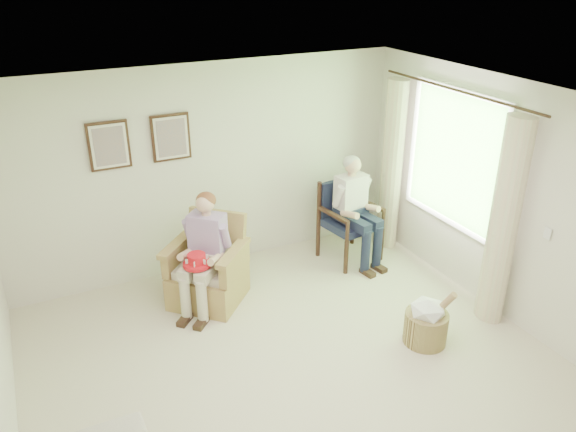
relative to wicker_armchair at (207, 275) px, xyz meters
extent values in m
plane|color=beige|center=(0.37, -1.96, -0.32)|extent=(5.50, 5.50, 0.00)
cube|color=silver|center=(0.37, 0.79, 0.98)|extent=(5.00, 0.04, 2.60)
cube|color=silver|center=(2.87, -1.96, 0.98)|extent=(0.04, 5.50, 2.60)
cube|color=white|center=(0.37, -1.96, 2.28)|extent=(5.00, 5.50, 0.02)
cube|color=#2D6B23|center=(2.84, -0.76, 1.23)|extent=(0.02, 1.40, 1.50)
cube|color=white|center=(2.83, -0.76, 2.01)|extent=(0.04, 1.52, 0.06)
cube|color=white|center=(2.83, -0.76, 0.45)|extent=(0.04, 1.52, 0.06)
cylinder|color=#382114|center=(2.74, -0.76, 2.03)|extent=(0.03, 2.50, 0.03)
cylinder|color=beige|center=(2.70, -1.74, 0.83)|extent=(0.34, 0.34, 2.30)
cylinder|color=beige|center=(2.70, 0.22, 0.83)|extent=(0.34, 0.34, 2.30)
cube|color=#382114|center=(-0.78, 0.76, 1.46)|extent=(0.45, 0.03, 0.55)
cube|color=silver|center=(-0.78, 0.74, 1.46)|extent=(0.39, 0.01, 0.49)
cube|color=tan|center=(-0.78, 0.73, 1.46)|extent=(0.33, 0.01, 0.43)
cube|color=#382114|center=(-0.08, 0.76, 1.46)|extent=(0.45, 0.03, 0.55)
cube|color=silver|center=(-0.08, 0.74, 1.46)|extent=(0.39, 0.01, 0.49)
cube|color=tan|center=(-0.08, 0.73, 1.46)|extent=(0.33, 0.01, 0.43)
cube|color=tan|center=(0.00, -0.03, -0.12)|extent=(0.75, 0.74, 0.40)
cube|color=beige|center=(0.00, -0.06, 0.12)|extent=(0.58, 0.57, 0.09)
cube|color=tan|center=(0.00, 0.28, 0.39)|extent=(0.70, 0.21, 0.59)
cube|color=tan|center=(-0.35, -0.03, 0.23)|extent=(0.09, 0.68, 0.28)
cube|color=tan|center=(0.35, -0.03, 0.23)|extent=(0.09, 0.68, 0.28)
cylinder|color=black|center=(1.71, -0.18, -0.10)|extent=(0.06, 0.06, 0.45)
cylinder|color=black|center=(2.33, -0.18, -0.10)|extent=(0.06, 0.06, 0.45)
cylinder|color=black|center=(1.71, 0.39, -0.10)|extent=(0.06, 0.06, 0.45)
cylinder|color=black|center=(2.33, 0.39, -0.10)|extent=(0.06, 0.06, 0.45)
cube|color=#1B213D|center=(2.02, 0.11, 0.18)|extent=(0.59, 0.57, 0.10)
cube|color=#1B213D|center=(2.02, 0.38, 0.46)|extent=(0.55, 0.07, 0.51)
cube|color=beige|center=(0.00, -0.06, 0.28)|extent=(0.40, 0.26, 0.16)
cube|color=#AD89C3|center=(0.00, -0.04, 0.56)|extent=(0.39, 0.24, 0.46)
sphere|color=#DDAD8E|center=(0.00, -0.05, 0.93)|extent=(0.21, 0.21, 0.21)
ellipsoid|color=brown|center=(0.00, -0.03, 0.95)|extent=(0.22, 0.22, 0.18)
cube|color=beige|center=(-0.10, -0.28, 0.23)|extent=(0.14, 0.44, 0.13)
cube|color=beige|center=(0.10, -0.28, 0.23)|extent=(0.14, 0.44, 0.13)
cylinder|color=beige|center=(-0.10, -0.48, -0.04)|extent=(0.12, 0.12, 0.50)
cylinder|color=beige|center=(0.10, -0.48, -0.04)|extent=(0.12, 0.12, 0.50)
cube|color=#191E37|center=(2.02, 0.11, 0.34)|extent=(0.40, 0.26, 0.16)
cube|color=silver|center=(2.02, 0.13, 0.62)|extent=(0.39, 0.24, 0.46)
sphere|color=#DDAD8E|center=(2.02, 0.12, 0.99)|extent=(0.21, 0.21, 0.21)
ellipsoid|color=#B7B2AD|center=(2.02, 0.14, 1.02)|extent=(0.22, 0.22, 0.18)
cube|color=#191E37|center=(1.92, -0.11, 0.29)|extent=(0.14, 0.44, 0.13)
cube|color=#191E37|center=(2.12, -0.11, 0.29)|extent=(0.14, 0.44, 0.13)
cylinder|color=#191E37|center=(1.92, -0.31, -0.01)|extent=(0.12, 0.12, 0.56)
cylinder|color=#191E37|center=(2.12, -0.31, -0.01)|extent=(0.12, 0.12, 0.56)
cylinder|color=red|center=(-0.18, -0.27, 0.33)|extent=(0.30, 0.30, 0.04)
cylinder|color=red|center=(-0.18, -0.27, 0.39)|extent=(0.20, 0.20, 0.12)
cube|color=white|center=(-0.08, -0.27, 0.39)|extent=(0.05, 0.01, 0.05)
cube|color=white|center=(-0.13, -0.18, 0.39)|extent=(0.03, 0.04, 0.05)
cube|color=white|center=(-0.23, -0.18, 0.39)|extent=(0.03, 0.04, 0.05)
cube|color=white|center=(-0.28, -0.27, 0.39)|extent=(0.04, 0.01, 0.05)
cube|color=white|center=(-0.23, -0.36, 0.39)|extent=(0.03, 0.04, 0.05)
cube|color=white|center=(-0.13, -0.36, 0.39)|extent=(0.03, 0.04, 0.05)
cylinder|color=tan|center=(1.77, -1.79, -0.15)|extent=(0.49, 0.49, 0.35)
ellipsoid|color=white|center=(1.77, -1.79, 0.08)|extent=(0.40, 0.40, 0.24)
cylinder|color=#A57F56|center=(1.87, -1.84, 0.08)|extent=(0.18, 0.32, 0.52)
camera|label=1|loc=(-1.64, -5.45, 3.38)|focal=35.00mm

